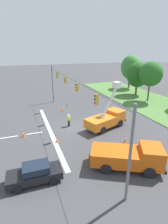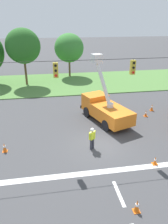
{
  "view_description": "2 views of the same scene",
  "coord_description": "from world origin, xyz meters",
  "px_view_note": "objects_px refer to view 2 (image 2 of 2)",
  "views": [
    {
      "loc": [
        20.96,
        -6.17,
        10.21
      ],
      "look_at": [
        0.46,
        1.52,
        2.2
      ],
      "focal_mm": 28.0,
      "sensor_mm": 36.0,
      "label": 1
    },
    {
      "loc": [
        -3.52,
        -14.09,
        9.13
      ],
      "look_at": [
        -0.65,
        2.83,
        1.69
      ],
      "focal_mm": 35.0,
      "sensor_mm": 36.0,
      "label": 2
    }
  ],
  "objects_px": {
    "road_worker": "(92,137)",
    "traffic_cone_near_bucket": "(146,113)",
    "traffic_cone_mid_right": "(137,206)",
    "traffic_cone_lane_edge_b": "(4,147)",
    "tree_east": "(69,48)",
    "traffic_cone_mid_left": "(120,106)",
    "utility_truck_bucket_lift": "(105,108)",
    "traffic_cone_foreground_left": "(152,107)",
    "traffic_cone_lane_edge_a": "(155,161)",
    "tree_centre": "(23,46)"
  },
  "relations": [
    {
      "from": "utility_truck_bucket_lift",
      "to": "tree_east",
      "type": "bearing_deg",
      "value": 94.74
    },
    {
      "from": "traffic_cone_near_bucket",
      "to": "traffic_cone_lane_edge_b",
      "type": "bearing_deg",
      "value": -162.08
    },
    {
      "from": "traffic_cone_foreground_left",
      "to": "traffic_cone_mid_left",
      "type": "height_order",
      "value": "traffic_cone_foreground_left"
    },
    {
      "from": "traffic_cone_mid_right",
      "to": "traffic_cone_lane_edge_a",
      "type": "distance_m",
      "value": 4.47
    },
    {
      "from": "traffic_cone_mid_right",
      "to": "traffic_cone_lane_edge_b",
      "type": "xyz_separation_m",
      "value": [
        -7.52,
        6.8,
        -0.01
      ]
    },
    {
      "from": "tree_centre",
      "to": "road_worker",
      "type": "bearing_deg",
      "value": -71.85
    },
    {
      "from": "tree_east",
      "to": "traffic_cone_mid_left",
      "type": "distance_m",
      "value": 15.97
    },
    {
      "from": "traffic_cone_mid_right",
      "to": "traffic_cone_near_bucket",
      "type": "distance_m",
      "value": 12.26
    },
    {
      "from": "tree_centre",
      "to": "traffic_cone_mid_right",
      "type": "relative_size",
      "value": 10.6
    },
    {
      "from": "traffic_cone_foreground_left",
      "to": "traffic_cone_near_bucket",
      "type": "distance_m",
      "value": 1.79
    },
    {
      "from": "traffic_cone_mid_left",
      "to": "traffic_cone_near_bucket",
      "type": "distance_m",
      "value": 3.1
    },
    {
      "from": "traffic_cone_mid_left",
      "to": "tree_east",
      "type": "bearing_deg",
      "value": 104.5
    },
    {
      "from": "traffic_cone_near_bucket",
      "to": "traffic_cone_lane_edge_a",
      "type": "xyz_separation_m",
      "value": [
        -2.69,
        -7.46,
        -0.03
      ]
    },
    {
      "from": "tree_centre",
      "to": "traffic_cone_lane_edge_a",
      "type": "xyz_separation_m",
      "value": [
        9.85,
        -20.91,
        -5.24
      ]
    },
    {
      "from": "road_worker",
      "to": "traffic_cone_lane_edge_a",
      "type": "relative_size",
      "value": 2.98
    },
    {
      "from": "road_worker",
      "to": "traffic_cone_near_bucket",
      "type": "xyz_separation_m",
      "value": [
        6.52,
        4.91,
        -0.69
      ]
    },
    {
      "from": "traffic_cone_mid_right",
      "to": "traffic_cone_near_bucket",
      "type": "xyz_separation_m",
      "value": [
        5.43,
        10.99,
        -0.06
      ]
    },
    {
      "from": "tree_east",
      "to": "traffic_cone_mid_left",
      "type": "xyz_separation_m",
      "value": [
        3.85,
        -14.87,
        -4.35
      ]
    },
    {
      "from": "tree_centre",
      "to": "tree_east",
      "type": "distance_m",
      "value": 7.81
    },
    {
      "from": "road_worker",
      "to": "traffic_cone_mid_left",
      "type": "distance_m",
      "value": 8.67
    },
    {
      "from": "utility_truck_bucket_lift",
      "to": "traffic_cone_near_bucket",
      "type": "relative_size",
      "value": 9.89
    },
    {
      "from": "traffic_cone_mid_left",
      "to": "traffic_cone_lane_edge_a",
      "type": "distance_m",
      "value": 9.91
    },
    {
      "from": "traffic_cone_near_bucket",
      "to": "traffic_cone_mid_right",
      "type": "bearing_deg",
      "value": -116.31
    },
    {
      "from": "road_worker",
      "to": "traffic_cone_mid_right",
      "type": "height_order",
      "value": "road_worker"
    },
    {
      "from": "traffic_cone_mid_right",
      "to": "traffic_cone_lane_edge_b",
      "type": "distance_m",
      "value": 10.14
    },
    {
      "from": "utility_truck_bucket_lift",
      "to": "road_worker",
      "type": "height_order",
      "value": "utility_truck_bucket_lift"
    },
    {
      "from": "road_worker",
      "to": "tree_east",
      "type": "bearing_deg",
      "value": 88.11
    },
    {
      "from": "traffic_cone_lane_edge_b",
      "to": "traffic_cone_near_bucket",
      "type": "bearing_deg",
      "value": 17.92
    },
    {
      "from": "tree_east",
      "to": "utility_truck_bucket_lift",
      "type": "bearing_deg",
      "value": -85.26
    },
    {
      "from": "traffic_cone_mid_right",
      "to": "traffic_cone_near_bucket",
      "type": "height_order",
      "value": "traffic_cone_mid_right"
    },
    {
      "from": "traffic_cone_mid_right",
      "to": "traffic_cone_lane_edge_b",
      "type": "relative_size",
      "value": 1.02
    },
    {
      "from": "traffic_cone_mid_right",
      "to": "traffic_cone_mid_left",
      "type": "bearing_deg",
      "value": 75.39
    },
    {
      "from": "tree_east",
      "to": "traffic_cone_mid_right",
      "type": "xyz_separation_m",
      "value": [
        0.35,
        -28.28,
        -4.3
      ]
    },
    {
      "from": "tree_east",
      "to": "traffic_cone_near_bucket",
      "type": "bearing_deg",
      "value": -71.51
    },
    {
      "from": "traffic_cone_mid_left",
      "to": "traffic_cone_lane_edge_a",
      "type": "bearing_deg",
      "value": -94.35
    },
    {
      "from": "traffic_cone_foreground_left",
      "to": "utility_truck_bucket_lift",
      "type": "bearing_deg",
      "value": -165.33
    },
    {
      "from": "tree_east",
      "to": "traffic_cone_foreground_left",
      "type": "distance_m",
      "value": 18.01
    },
    {
      "from": "traffic_cone_mid_right",
      "to": "traffic_cone_foreground_left",
      "type": "bearing_deg",
      "value": 61.42
    },
    {
      "from": "traffic_cone_mid_left",
      "to": "traffic_cone_near_bucket",
      "type": "relative_size",
      "value": 1.03
    },
    {
      "from": "tree_centre",
      "to": "road_worker",
      "type": "relative_size",
      "value": 4.48
    },
    {
      "from": "utility_truck_bucket_lift",
      "to": "road_worker",
      "type": "relative_size",
      "value": 3.59
    },
    {
      "from": "utility_truck_bucket_lift",
      "to": "road_worker",
      "type": "bearing_deg",
      "value": -114.77
    },
    {
      "from": "traffic_cone_foreground_left",
      "to": "road_worker",
      "type": "bearing_deg",
      "value": -141.44
    },
    {
      "from": "traffic_cone_foreground_left",
      "to": "traffic_cone_mid_right",
      "type": "distance_m",
      "value": 13.97
    },
    {
      "from": "road_worker",
      "to": "traffic_cone_near_bucket",
      "type": "height_order",
      "value": "road_worker"
    },
    {
      "from": "traffic_cone_foreground_left",
      "to": "traffic_cone_lane_edge_b",
      "type": "xyz_separation_m",
      "value": [
        -14.2,
        -5.46,
        -0.01
      ]
    },
    {
      "from": "utility_truck_bucket_lift",
      "to": "traffic_cone_mid_right",
      "type": "relative_size",
      "value": 8.5
    },
    {
      "from": "tree_centre",
      "to": "tree_east",
      "type": "height_order",
      "value": "tree_centre"
    },
    {
      "from": "utility_truck_bucket_lift",
      "to": "traffic_cone_near_bucket",
      "type": "bearing_deg",
      "value": 2.43
    },
    {
      "from": "traffic_cone_mid_right",
      "to": "traffic_cone_lane_edge_a",
      "type": "relative_size",
      "value": 1.26
    }
  ]
}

